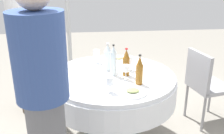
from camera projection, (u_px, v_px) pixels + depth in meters
dining_table at (112, 89)px, 2.56m from camera, size 1.25×1.25×0.74m
bottle_clear_inner at (108, 58)px, 2.57m from camera, size 0.07×0.07×0.28m
bottle_amber_left at (139, 71)px, 2.26m from camera, size 0.06×0.06×0.27m
bottle_clear_right at (113, 61)px, 2.44m from camera, size 0.06×0.06×0.31m
bottle_amber_east at (126, 63)px, 2.45m from camera, size 0.07×0.07×0.27m
wine_glass_east at (126, 69)px, 2.36m from camera, size 0.06×0.06×0.14m
wine_glass_rear at (129, 61)px, 2.58m from camera, size 0.08×0.08×0.15m
wine_glass_front at (96, 54)px, 2.78m from camera, size 0.07×0.07×0.15m
wine_glass_north at (110, 81)px, 2.12m from camera, size 0.06×0.06×0.13m
plate_outer at (78, 66)px, 2.70m from camera, size 0.25×0.25×0.02m
plate_far at (119, 59)px, 2.90m from camera, size 0.21×0.21×0.04m
plate_near at (133, 92)px, 2.12m from camera, size 0.23×0.23×0.04m
fork_left at (89, 83)px, 2.32m from camera, size 0.05×0.18×0.00m
knife_right at (143, 65)px, 2.75m from camera, size 0.13×0.14×0.00m
fork_east at (113, 84)px, 2.30m from camera, size 0.12×0.16×0.00m
person_inner at (25, 46)px, 3.02m from camera, size 0.34×0.34×1.63m
person_left at (44, 101)px, 1.69m from camera, size 0.34×0.34×1.69m
chair_front at (205, 82)px, 2.89m from camera, size 0.47×0.47×0.87m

